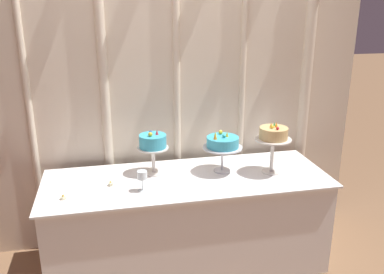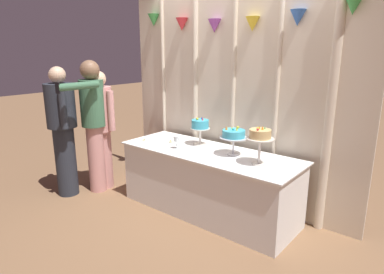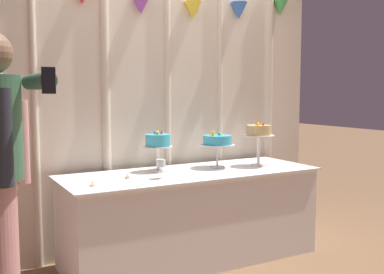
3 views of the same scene
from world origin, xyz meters
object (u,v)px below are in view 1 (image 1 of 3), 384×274
object	(u,v)px
cake_display_leftmost	(153,144)
cake_table	(187,221)
wine_glass	(142,176)
cake_display_rightmost	(273,137)
cake_display_center	(223,144)
tealight_far_left	(63,198)
tealight_near_left	(111,184)

from	to	relation	value
cake_display_leftmost	cake_table	bearing A→B (deg)	-32.24
cake_table	wine_glass	bearing A→B (deg)	-156.90
cake_display_rightmost	wine_glass	world-z (taller)	cake_display_rightmost
cake_table	cake_display_center	distance (m)	0.66
cake_display_rightmost	tealight_far_left	world-z (taller)	cake_display_rightmost
cake_table	tealight_near_left	size ratio (longest dim) A/B	55.24
cake_display_rightmost	wine_glass	xyz separation A→B (m)	(-0.99, -0.11, -0.18)
cake_display_center	tealight_near_left	size ratio (longest dim) A/B	8.38
tealight_near_left	cake_table	bearing A→B (deg)	1.90
cake_display_center	tealight_far_left	xyz separation A→B (m)	(-1.15, -0.23, -0.21)
cake_display_rightmost	tealight_far_left	distance (m)	1.55
cake_display_center	wine_glass	world-z (taller)	cake_display_center
cake_display_rightmost	tealight_near_left	size ratio (longest dim) A/B	10.36
cake_display_rightmost	tealight_far_left	xyz separation A→B (m)	(-1.52, -0.13, -0.28)
cake_table	tealight_near_left	world-z (taller)	tealight_near_left
cake_table	cake_display_leftmost	size ratio (longest dim) A/B	6.21
tealight_far_left	tealight_near_left	size ratio (longest dim) A/B	1.14
cake_table	tealight_near_left	distance (m)	0.67
cake_display_rightmost	wine_glass	bearing A→B (deg)	-173.46
cake_table	cake_display_leftmost	distance (m)	0.66
cake_display_leftmost	cake_display_rightmost	world-z (taller)	cake_display_rightmost
cake_display_leftmost	tealight_near_left	bearing A→B (deg)	-153.39
wine_glass	tealight_far_left	world-z (taller)	wine_glass
cake_display_leftmost	tealight_far_left	size ratio (longest dim) A/B	7.80
cake_display_center	cake_display_rightmost	distance (m)	0.38
cake_table	tealight_far_left	world-z (taller)	tealight_far_left
cake_display_leftmost	wine_glass	bearing A→B (deg)	-111.19
cake_display_center	wine_glass	xyz separation A→B (m)	(-0.63, -0.21, -0.11)
wine_glass	tealight_near_left	bearing A→B (deg)	149.10
cake_table	cake_display_leftmost	world-z (taller)	cake_display_leftmost
cake_display_rightmost	wine_glass	size ratio (longest dim) A/B	2.72
cake_display_center	cake_display_rightmost	bearing A→B (deg)	-14.95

